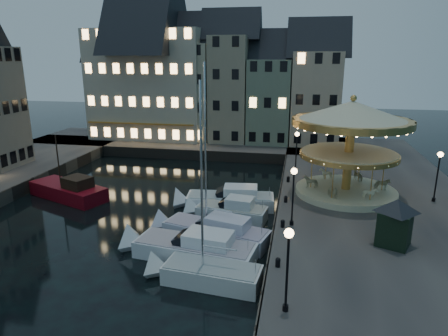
% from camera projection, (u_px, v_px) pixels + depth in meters
% --- Properties ---
extents(ground, '(160.00, 160.00, 0.00)m').
position_uv_depth(ground, '(190.00, 239.00, 28.85)').
color(ground, black).
rests_on(ground, ground).
extents(quay_east, '(16.00, 56.00, 1.30)m').
position_uv_depth(quay_east, '(379.00, 214.00, 31.79)').
color(quay_east, '#474442').
rests_on(quay_east, ground).
extents(quay_north, '(44.00, 12.00, 1.30)m').
position_uv_depth(quay_north, '(188.00, 144.00, 56.59)').
color(quay_north, '#474442').
rests_on(quay_north, ground).
extents(quaywall_e, '(0.15, 44.00, 1.30)m').
position_uv_depth(quaywall_e, '(278.00, 207.00, 33.25)').
color(quaywall_e, '#47423A').
rests_on(quaywall_e, ground).
extents(quaywall_n, '(48.00, 0.15, 1.30)m').
position_uv_depth(quaywall_n, '(191.00, 155.00, 50.55)').
color(quaywall_n, '#47423A').
rests_on(quaywall_n, ground).
extents(streetlamp_a, '(0.44, 0.44, 4.17)m').
position_uv_depth(streetlamp_a, '(288.00, 258.00, 17.94)').
color(streetlamp_a, black).
rests_on(streetlamp_a, quay_east).
extents(streetlamp_b, '(0.44, 0.44, 4.17)m').
position_uv_depth(streetlamp_b, '(293.00, 188.00, 27.39)').
color(streetlamp_b, black).
rests_on(streetlamp_b, quay_east).
extents(streetlamp_c, '(0.44, 0.44, 4.17)m').
position_uv_depth(streetlamp_c, '(297.00, 146.00, 40.15)').
color(streetlamp_c, black).
rests_on(streetlamp_c, quay_east).
extents(streetlamp_d, '(0.44, 0.44, 4.17)m').
position_uv_depth(streetlamp_d, '(438.00, 169.00, 31.95)').
color(streetlamp_d, black).
rests_on(streetlamp_d, quay_east).
extents(bollard_a, '(0.30, 0.30, 0.57)m').
position_uv_depth(bollard_a, '(278.00, 262.00, 22.49)').
color(bollard_a, black).
rests_on(bollard_a, quay_east).
extents(bollard_b, '(0.30, 0.30, 0.57)m').
position_uv_depth(bollard_b, '(283.00, 223.00, 27.68)').
color(bollard_b, black).
rests_on(bollard_b, quay_east).
extents(bollard_c, '(0.30, 0.30, 0.57)m').
position_uv_depth(bollard_c, '(286.00, 199.00, 32.41)').
color(bollard_c, black).
rests_on(bollard_c, quay_east).
extents(bollard_d, '(0.30, 0.30, 0.57)m').
position_uv_depth(bollard_d, '(288.00, 179.00, 37.61)').
color(bollard_d, black).
rests_on(bollard_d, quay_east).
extents(townhouse_na, '(5.50, 8.00, 12.80)m').
position_uv_depth(townhouse_na, '(116.00, 91.00, 58.63)').
color(townhouse_na, slate).
rests_on(townhouse_na, quay_north).
extents(townhouse_nb, '(6.16, 8.00, 13.80)m').
position_uv_depth(townhouse_nb, '(150.00, 88.00, 57.51)').
color(townhouse_nb, gray).
rests_on(townhouse_nb, quay_north).
extents(townhouse_nc, '(6.82, 8.00, 14.80)m').
position_uv_depth(townhouse_nc, '(191.00, 85.00, 56.27)').
color(townhouse_nc, tan).
rests_on(townhouse_nc, quay_north).
extents(townhouse_nd, '(5.50, 8.00, 15.80)m').
position_uv_depth(townhouse_nd, '(231.00, 82.00, 55.09)').
color(townhouse_nd, gray).
rests_on(townhouse_nd, quay_north).
extents(townhouse_ne, '(6.16, 8.00, 12.80)m').
position_uv_depth(townhouse_ne, '(270.00, 94.00, 54.50)').
color(townhouse_ne, slate).
rests_on(townhouse_ne, quay_north).
extents(townhouse_nf, '(6.82, 8.00, 13.80)m').
position_uv_depth(townhouse_nf, '(316.00, 91.00, 53.27)').
color(townhouse_nf, tan).
rests_on(townhouse_nf, quay_north).
extents(hotel_corner, '(17.60, 9.00, 16.80)m').
position_uv_depth(hotel_corner, '(150.00, 78.00, 57.09)').
color(hotel_corner, '#BEB29D').
rests_on(hotel_corner, quay_north).
extents(motorboat_a, '(6.77, 2.79, 11.17)m').
position_uv_depth(motorboat_a, '(203.00, 274.00, 23.27)').
color(motorboat_a, silver).
rests_on(motorboat_a, ground).
extents(motorboat_b, '(9.04, 3.73, 2.15)m').
position_uv_depth(motorboat_b, '(189.00, 248.00, 26.11)').
color(motorboat_b, silver).
rests_on(motorboat_b, ground).
extents(motorboat_c, '(8.77, 4.34, 11.67)m').
position_uv_depth(motorboat_c, '(211.00, 231.00, 28.65)').
color(motorboat_c, silver).
rests_on(motorboat_c, ground).
extents(motorboat_d, '(6.70, 2.91, 2.15)m').
position_uv_depth(motorboat_d, '(227.00, 212.00, 32.28)').
color(motorboat_d, silver).
rests_on(motorboat_d, ground).
extents(motorboat_e, '(8.65, 3.36, 2.15)m').
position_uv_depth(motorboat_e, '(226.00, 200.00, 34.81)').
color(motorboat_e, white).
rests_on(motorboat_e, ground).
extents(red_fishing_boat, '(8.36, 5.50, 6.07)m').
position_uv_depth(red_fishing_boat, '(69.00, 191.00, 36.95)').
color(red_fishing_boat, '#650712').
rests_on(red_fishing_boat, ground).
extents(carousel, '(9.68, 9.68, 8.47)m').
position_uv_depth(carousel, '(351.00, 130.00, 32.79)').
color(carousel, beige).
rests_on(carousel, quay_east).
extents(ticket_kiosk, '(2.95, 2.95, 3.45)m').
position_uv_depth(ticket_kiosk, '(396.00, 214.00, 24.65)').
color(ticket_kiosk, black).
rests_on(ticket_kiosk, quay_east).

